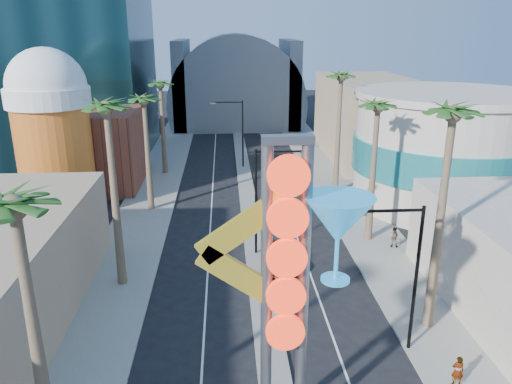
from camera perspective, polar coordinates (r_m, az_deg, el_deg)
name	(u,v)px	position (r m, az deg, el deg)	size (l,w,h in m)	color
sidewalk_west	(153,192)	(51.66, -11.67, -0.02)	(5.00, 100.00, 0.15)	gray
sidewalk_east	(338,188)	(52.45, 9.34, 0.40)	(5.00, 100.00, 0.15)	gray
median	(245,182)	(54.04, -1.23, 1.18)	(1.60, 84.00, 0.15)	gray
brick_filler_west	(91,149)	(54.74, -18.30, 4.73)	(10.00, 10.00, 8.00)	brown
filler_east	(368,119)	(65.14, 12.68, 8.18)	(10.00, 20.00, 10.00)	tan
beer_mug	(52,127)	(46.76, -22.30, 6.91)	(7.00, 7.00, 14.50)	#C5611A
turquoise_building	(444,150)	(49.21, 20.67, 4.51)	(16.60, 16.60, 10.60)	#B4AA99
canopy	(236,99)	(86.40, -2.26, 10.57)	(22.00, 16.00, 22.00)	slate
neon_sign	(307,273)	(18.94, 5.86, -9.22)	(6.53, 2.60, 12.55)	gray
streetlight_0	(264,192)	(35.49, 0.88, 0.03)	(3.79, 0.25, 8.00)	black
streetlight_1	(238,127)	(58.67, -2.07, 7.40)	(3.79, 0.25, 8.00)	black
streetlight_2	(408,267)	(25.89, 16.97, -8.16)	(3.45, 0.25, 8.00)	black
palm_0	(17,224)	(18.08, -25.69, -3.32)	(2.40, 2.40, 11.70)	brown
palm_1	(107,120)	(30.80, -16.62, 7.85)	(2.40, 2.40, 12.70)	brown
palm_2	(144,107)	(44.59, -12.65, 9.48)	(2.40, 2.40, 11.20)	brown
palm_3	(161,90)	(56.38, -10.85, 11.38)	(2.40, 2.40, 11.20)	brown
palm_5	(451,129)	(26.52, 21.43, 6.73)	(2.40, 2.40, 13.20)	brown
palm_6	(377,115)	(37.78, 13.70, 8.55)	(2.40, 2.40, 11.70)	brown
palm_7	(341,84)	(49.15, 9.67, 12.03)	(2.40, 2.40, 12.70)	brown
red_pickup	(281,257)	(35.41, 2.83, -7.38)	(2.24, 4.86, 1.35)	#B1210D
pedestrian_a	(458,371)	(26.20, 22.05, -18.43)	(0.57, 0.37, 1.55)	gray
pedestrian_b	(394,237)	(39.25, 15.46, -4.97)	(0.77, 0.60, 1.58)	gray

